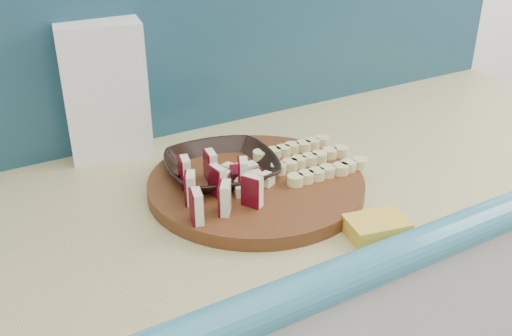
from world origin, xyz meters
name	(u,v)px	position (x,y,z in m)	size (l,w,h in m)	color
backsplash	(73,25)	(0.10, 1.79, 1.16)	(2.20, 0.02, 0.50)	teal
cutting_board	(256,184)	(0.30, 1.47, 0.92)	(0.38, 0.38, 0.02)	#45280E
apple_wedges	(215,184)	(0.21, 1.45, 0.96)	(0.13, 0.14, 0.05)	beige
apple_chunks	(244,177)	(0.28, 1.47, 0.94)	(0.06, 0.06, 0.02)	beige
banana_slices	(310,159)	(0.42, 1.47, 0.94)	(0.16, 0.14, 0.02)	#E0D889
brown_bowl	(222,170)	(0.26, 1.53, 0.93)	(0.20, 0.20, 0.05)	black
flour_bag	(105,89)	(0.14, 1.76, 1.04)	(0.15, 0.11, 0.26)	white
sponge	(376,227)	(0.39, 1.26, 0.92)	(0.09, 0.06, 0.03)	yellow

